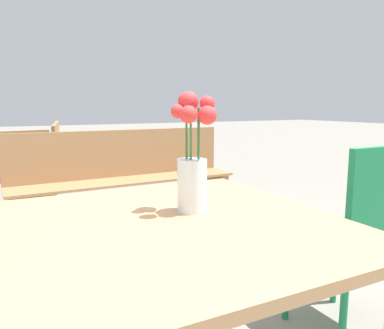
% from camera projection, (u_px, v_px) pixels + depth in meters
% --- Properties ---
extents(table_front, '(1.01, 1.01, 0.72)m').
position_uv_depth(table_front, '(167.00, 249.00, 1.12)').
color(table_front, tan).
rests_on(table_front, ground_plane).
extents(flower_vase, '(0.13, 0.15, 0.39)m').
position_uv_depth(flower_vase, '(193.00, 167.00, 1.20)').
color(flower_vase, silver).
rests_on(flower_vase, table_front).
extents(cafe_chair, '(0.40, 0.40, 0.89)m').
position_uv_depth(cafe_chair, '(358.00, 228.00, 1.66)').
color(cafe_chair, '#197A47').
rests_on(cafe_chair, ground_plane).
extents(bench_middle, '(1.87, 0.40, 0.85)m').
position_uv_depth(bench_middle, '(125.00, 175.00, 3.16)').
color(bench_middle, '#9E7047').
rests_on(bench_middle, ground_plane).
extents(bench_far, '(0.61, 1.48, 0.85)m').
position_uv_depth(bench_far, '(49.00, 157.00, 4.45)').
color(bench_far, '#9E7047').
rests_on(bench_far, ground_plane).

